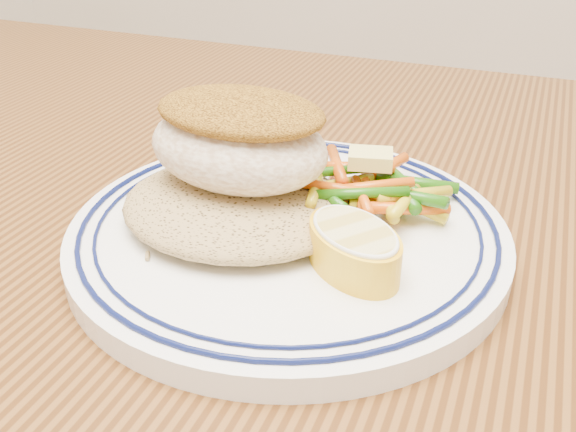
# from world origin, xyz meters

# --- Properties ---
(dining_table) EXTENTS (1.50, 0.90, 0.75)m
(dining_table) POSITION_xyz_m (0.00, 0.00, 0.65)
(dining_table) COLOR #45250D
(dining_table) RESTS_ON ground
(plate) EXTENTS (0.26, 0.26, 0.02)m
(plate) POSITION_xyz_m (-0.02, 0.04, 0.76)
(plate) COLOR white
(plate) RESTS_ON dining_table
(rice_pilaf) EXTENTS (0.14, 0.12, 0.03)m
(rice_pilaf) POSITION_xyz_m (-0.05, 0.03, 0.78)
(rice_pilaf) COLOR #9B804D
(rice_pilaf) RESTS_ON plate
(fish_fillet) EXTENTS (0.12, 0.09, 0.05)m
(fish_fillet) POSITION_xyz_m (-0.06, 0.04, 0.81)
(fish_fillet) COLOR beige
(fish_fillet) RESTS_ON rice_pilaf
(vegetable_pile) EXTENTS (0.10, 0.10, 0.03)m
(vegetable_pile) POSITION_xyz_m (0.02, 0.07, 0.78)
(vegetable_pile) COLOR gold
(vegetable_pile) RESTS_ON plate
(butter_pat) EXTENTS (0.03, 0.03, 0.01)m
(butter_pat) POSITION_xyz_m (0.01, 0.08, 0.80)
(butter_pat) COLOR #EDDF73
(butter_pat) RESTS_ON vegetable_pile
(lemon_wedge) EXTENTS (0.08, 0.08, 0.02)m
(lemon_wedge) POSITION_xyz_m (0.03, 0.01, 0.78)
(lemon_wedge) COLOR yellow
(lemon_wedge) RESTS_ON plate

